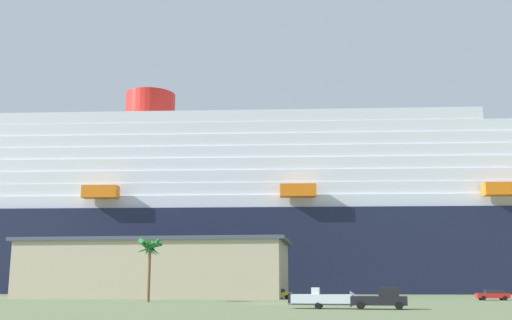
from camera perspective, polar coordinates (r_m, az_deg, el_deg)
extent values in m
plane|color=#66754C|center=(109.29, 1.80, -12.69)|extent=(600.00, 600.00, 0.00)
cube|color=#191E38|center=(154.66, 3.87, -8.70)|extent=(256.19, 37.83, 19.13)
cube|color=white|center=(155.54, 3.82, -4.63)|extent=(225.45, 34.74, 2.97)
cube|color=white|center=(155.90, 1.92, -3.56)|extent=(217.50, 33.76, 2.97)
cube|color=white|center=(156.48, 0.04, -2.50)|extent=(203.80, 33.24, 2.97)
cube|color=white|center=(157.29, -1.83, -1.44)|extent=(197.41, 32.49, 2.97)
cube|color=white|center=(158.31, -3.67, -0.40)|extent=(185.03, 31.59, 2.97)
cube|color=white|center=(159.54, -5.48, 0.63)|extent=(174.34, 30.88, 2.97)
cube|color=white|center=(160.99, -7.27, 1.64)|extent=(167.39, 30.27, 2.97)
cube|color=white|center=(162.63, -9.02, 2.64)|extent=(158.62, 29.96, 2.97)
cylinder|color=red|center=(164.64, -9.83, 4.58)|extent=(13.10, 13.10, 8.65)
cube|color=orange|center=(143.42, -14.28, -2.91)|extent=(8.02, 3.25, 2.80)
cube|color=orange|center=(137.17, 3.94, -2.86)|extent=(8.02, 3.25, 2.80)
cube|color=orange|center=(145.16, 21.92, -2.54)|extent=(8.02, 3.25, 2.80)
cube|color=#B7A88C|center=(110.51, -9.06, -10.11)|extent=(45.45, 23.39, 9.35)
cube|color=#3F4759|center=(110.71, -8.98, -7.54)|extent=(47.27, 24.32, 0.60)
cube|color=black|center=(64.68, 11.37, -12.72)|extent=(5.84, 2.82, 0.90)
cube|color=black|center=(64.66, 12.25, -11.89)|extent=(2.27, 2.12, 0.90)
cube|color=#26333F|center=(64.66, 12.86, -11.94)|extent=(0.35, 1.68, 0.63)
cylinder|color=black|center=(65.70, 13.15, -13.02)|extent=(0.83, 0.40, 0.80)
cylinder|color=black|center=(63.70, 13.18, -13.08)|extent=(0.83, 0.40, 0.80)
cylinder|color=black|center=(65.75, 9.79, -13.14)|extent=(0.83, 0.40, 0.80)
cylinder|color=black|center=(63.75, 9.72, -13.21)|extent=(0.83, 0.40, 0.80)
cube|color=#595960|center=(65.03, 6.15, -13.20)|extent=(7.02, 2.67, 0.16)
cube|color=#595960|center=(64.74, 9.81, -13.11)|extent=(2.23, 0.46, 0.10)
cylinder|color=black|center=(65.98, 5.96, -13.30)|extent=(0.67, 0.31, 0.64)
cylinder|color=black|center=(64.16, 5.79, -13.37)|extent=(0.67, 0.31, 0.64)
cube|color=silver|center=(65.02, 6.14, -12.73)|extent=(6.43, 2.76, 0.90)
cone|color=silver|center=(64.75, 9.31, -12.66)|extent=(1.44, 1.81, 1.65)
cube|color=silver|center=(65.07, 5.57, -12.04)|extent=(0.94, 1.11, 0.70)
cube|color=black|center=(65.44, 3.19, -12.77)|extent=(0.43, 0.55, 1.10)
cylinder|color=brown|center=(87.17, -9.95, -10.51)|extent=(0.46, 0.46, 7.25)
cone|color=#1E6628|center=(87.27, -9.60, -8.08)|extent=(1.34, 3.56, 2.22)
cone|color=#1E6628|center=(87.44, -9.62, -8.08)|extent=(2.63, 3.20, 2.29)
cone|color=#1E6628|center=(87.66, -9.78, -8.08)|extent=(3.39, 0.98, 2.56)
cone|color=#1E6628|center=(87.65, -9.97, -8.08)|extent=(2.97, 2.48, 2.79)
cone|color=#1E6628|center=(87.50, -10.09, -8.07)|extent=(1.82, 3.49, 2.32)
cone|color=#1E6628|center=(87.25, -10.13, -8.06)|extent=(1.74, 3.46, 2.41)
cone|color=#1E6628|center=(86.96, -10.02, -8.05)|extent=(3.55, 2.05, 1.96)
cone|color=#1E6628|center=(86.89, -9.90, -8.05)|extent=(3.63, 1.03, 1.89)
cone|color=#1E6628|center=(87.01, -9.67, -8.06)|extent=(2.21, 3.18, 2.71)
sphere|color=#1E6628|center=(87.28, -9.87, -8.13)|extent=(1.10, 1.10, 1.10)
cube|color=red|center=(100.04, 21.16, -11.70)|extent=(4.76, 2.18, 0.70)
cube|color=#1E232D|center=(100.08, 21.26, -11.33)|extent=(2.70, 1.87, 0.55)
cylinder|color=black|center=(98.75, 20.43, -11.97)|extent=(0.67, 0.26, 0.66)
cylinder|color=black|center=(100.61, 20.17, -11.96)|extent=(0.67, 0.26, 0.66)
cylinder|color=black|center=(99.51, 22.18, -11.83)|extent=(0.67, 0.26, 0.66)
cylinder|color=black|center=(101.36, 21.89, -11.83)|extent=(0.67, 0.26, 0.66)
cube|color=yellow|center=(100.83, 2.07, -12.42)|extent=(4.63, 2.19, 0.70)
cube|color=#1E232D|center=(100.84, 1.93, -12.06)|extent=(2.63, 1.88, 0.55)
cylinder|color=black|center=(101.68, 2.97, -12.60)|extent=(0.67, 0.26, 0.66)
cylinder|color=black|center=(99.77, 2.90, -12.63)|extent=(0.67, 0.26, 0.66)
cylinder|color=black|center=(101.92, 1.26, -12.61)|extent=(0.67, 0.26, 0.66)
cylinder|color=black|center=(100.02, 1.15, -12.63)|extent=(0.67, 0.26, 0.66)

